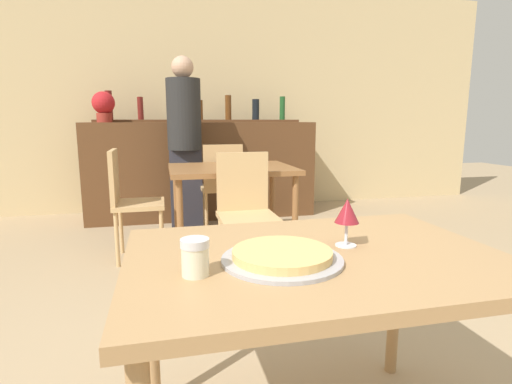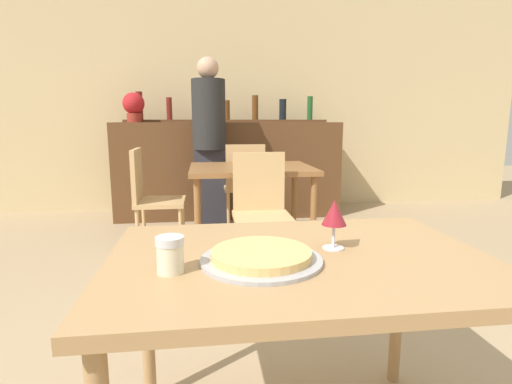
{
  "view_description": "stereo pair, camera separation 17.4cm",
  "coord_description": "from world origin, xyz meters",
  "px_view_note": "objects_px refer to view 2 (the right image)",
  "views": [
    {
      "loc": [
        -0.46,
        -1.12,
        1.13
      ],
      "look_at": [
        -0.06,
        0.55,
        0.82
      ],
      "focal_mm": 28.0,
      "sensor_mm": 36.0,
      "label": 1
    },
    {
      "loc": [
        -0.28,
        -1.15,
        1.13
      ],
      "look_at": [
        -0.06,
        0.55,
        0.82
      ],
      "focal_mm": 28.0,
      "sensor_mm": 36.0,
      "label": 2
    }
  ],
  "objects_px": {
    "chair_far_side_front": "(261,206)",
    "chair_far_side_left": "(150,194)",
    "chair_far_side_back": "(245,182)",
    "pizza_tray": "(261,257)",
    "person_standing": "(209,138)",
    "wine_glass": "(334,214)",
    "cheese_shaker": "(170,254)",
    "potted_plant": "(134,106)"
  },
  "relations": [
    {
      "from": "person_standing",
      "to": "potted_plant",
      "type": "bearing_deg",
      "value": 147.18
    },
    {
      "from": "chair_far_side_front",
      "to": "cheese_shaker",
      "type": "xyz_separation_m",
      "value": [
        -0.49,
        -1.72,
        0.25
      ]
    },
    {
      "from": "chair_far_side_front",
      "to": "chair_far_side_left",
      "type": "relative_size",
      "value": 1.0
    },
    {
      "from": "chair_far_side_back",
      "to": "pizza_tray",
      "type": "distance_m",
      "value": 2.84
    },
    {
      "from": "chair_far_side_front",
      "to": "chair_far_side_left",
      "type": "bearing_deg",
      "value": 145.76
    },
    {
      "from": "chair_far_side_back",
      "to": "potted_plant",
      "type": "xyz_separation_m",
      "value": [
        -1.16,
        0.75,
        0.77
      ]
    },
    {
      "from": "chair_far_side_left",
      "to": "chair_far_side_front",
      "type": "bearing_deg",
      "value": -124.24
    },
    {
      "from": "wine_glass",
      "to": "person_standing",
      "type": "bearing_deg",
      "value": 96.8
    },
    {
      "from": "pizza_tray",
      "to": "wine_glass",
      "type": "xyz_separation_m",
      "value": [
        0.25,
        0.1,
        0.1
      ]
    },
    {
      "from": "cheese_shaker",
      "to": "chair_far_side_front",
      "type": "bearing_deg",
      "value": 74.0
    },
    {
      "from": "chair_far_side_front",
      "to": "pizza_tray",
      "type": "height_order",
      "value": "chair_far_side_front"
    },
    {
      "from": "chair_far_side_front",
      "to": "wine_glass",
      "type": "xyz_separation_m",
      "value": [
        0.01,
        -1.57,
        0.31
      ]
    },
    {
      "from": "chair_far_side_back",
      "to": "potted_plant",
      "type": "relative_size",
      "value": 2.75
    },
    {
      "from": "cheese_shaker",
      "to": "pizza_tray",
      "type": "bearing_deg",
      "value": 10.6
    },
    {
      "from": "chair_far_side_left",
      "to": "person_standing",
      "type": "bearing_deg",
      "value": -32.34
    },
    {
      "from": "person_standing",
      "to": "chair_far_side_back",
      "type": "bearing_deg",
      "value": -33.56
    },
    {
      "from": "chair_far_side_left",
      "to": "cheese_shaker",
      "type": "bearing_deg",
      "value": -171.25
    },
    {
      "from": "chair_far_side_back",
      "to": "chair_far_side_left",
      "type": "height_order",
      "value": "same"
    },
    {
      "from": "pizza_tray",
      "to": "cheese_shaker",
      "type": "relative_size",
      "value": 3.54
    },
    {
      "from": "chair_far_side_left",
      "to": "wine_glass",
      "type": "distance_m",
      "value": 2.34
    },
    {
      "from": "chair_far_side_left",
      "to": "wine_glass",
      "type": "xyz_separation_m",
      "value": [
        0.86,
        -2.15,
        0.31
      ]
    },
    {
      "from": "person_standing",
      "to": "chair_far_side_front",
      "type": "bearing_deg",
      "value": -76.16
    },
    {
      "from": "chair_far_side_back",
      "to": "wine_glass",
      "type": "height_order",
      "value": "chair_far_side_back"
    },
    {
      "from": "chair_far_side_back",
      "to": "chair_far_side_left",
      "type": "distance_m",
      "value": 1.02
    },
    {
      "from": "chair_far_side_front",
      "to": "person_standing",
      "type": "height_order",
      "value": "person_standing"
    },
    {
      "from": "chair_far_side_front",
      "to": "potted_plant",
      "type": "relative_size",
      "value": 2.75
    },
    {
      "from": "chair_far_side_front",
      "to": "wine_glass",
      "type": "bearing_deg",
      "value": -89.52
    },
    {
      "from": "chair_far_side_back",
      "to": "potted_plant",
      "type": "height_order",
      "value": "potted_plant"
    },
    {
      "from": "cheese_shaker",
      "to": "potted_plant",
      "type": "distance_m",
      "value": 3.72
    },
    {
      "from": "chair_far_side_front",
      "to": "potted_plant",
      "type": "xyz_separation_m",
      "value": [
        -1.16,
        1.91,
        0.77
      ]
    },
    {
      "from": "pizza_tray",
      "to": "person_standing",
      "type": "xyz_separation_m",
      "value": [
        -0.1,
        3.05,
        0.22
      ]
    },
    {
      "from": "chair_far_side_back",
      "to": "wine_glass",
      "type": "distance_m",
      "value": 2.74
    },
    {
      "from": "chair_far_side_back",
      "to": "person_standing",
      "type": "height_order",
      "value": "person_standing"
    },
    {
      "from": "chair_far_side_front",
      "to": "cheese_shaker",
      "type": "height_order",
      "value": "chair_far_side_front"
    },
    {
      "from": "pizza_tray",
      "to": "person_standing",
      "type": "distance_m",
      "value": 3.05
    },
    {
      "from": "potted_plant",
      "to": "wine_glass",
      "type": "bearing_deg",
      "value": -71.36
    },
    {
      "from": "pizza_tray",
      "to": "person_standing",
      "type": "relative_size",
      "value": 0.2
    },
    {
      "from": "chair_far_side_left",
      "to": "person_standing",
      "type": "relative_size",
      "value": 0.51
    },
    {
      "from": "chair_far_side_front",
      "to": "wine_glass",
      "type": "height_order",
      "value": "chair_far_side_front"
    },
    {
      "from": "chair_far_side_left",
      "to": "wine_glass",
      "type": "height_order",
      "value": "chair_far_side_left"
    },
    {
      "from": "chair_far_side_back",
      "to": "pizza_tray",
      "type": "bearing_deg",
      "value": 85.21
    },
    {
      "from": "chair_far_side_front",
      "to": "chair_far_side_left",
      "type": "height_order",
      "value": "same"
    }
  ]
}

